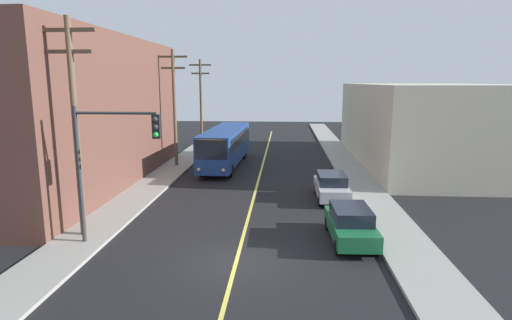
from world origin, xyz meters
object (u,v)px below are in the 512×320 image
object	(u,v)px
utility_pole_mid	(174,102)
traffic_signal_left_corner	(112,150)
utility_pole_near	(75,119)
city_bus	(225,145)
parked_car_silver	(331,186)
utility_pole_far	(201,98)
parked_car_green	(351,224)

from	to	relation	value
utility_pole_mid	traffic_signal_left_corner	distance (m)	17.48
traffic_signal_left_corner	utility_pole_mid	bearing A→B (deg)	96.14
utility_pole_near	traffic_signal_left_corner	world-z (taller)	utility_pole_near
utility_pole_near	traffic_signal_left_corner	distance (m)	2.50
city_bus	parked_car_silver	distance (m)	12.75
utility_pole_mid	utility_pole_far	bearing A→B (deg)	90.68
city_bus	utility_pole_near	world-z (taller)	utility_pole_near
parked_car_green	traffic_signal_left_corner	bearing A→B (deg)	-173.52
utility_pole_near	utility_pole_far	xyz separation A→B (m)	(-0.02, 28.29, -0.21)
utility_pole_mid	utility_pole_far	size ratio (longest dim) A/B	1.02
parked_car_green	utility_pole_far	bearing A→B (deg)	113.75
parked_car_green	utility_pole_far	world-z (taller)	utility_pole_far
city_bus	utility_pole_far	world-z (taller)	utility_pole_far
parked_car_silver	traffic_signal_left_corner	world-z (taller)	traffic_signal_left_corner
parked_car_green	utility_pole_mid	distance (m)	20.76
city_bus	utility_pole_far	size ratio (longest dim) A/B	1.31
utility_pole_near	traffic_signal_left_corner	size ratio (longest dim) A/B	1.63
parked_car_silver	utility_pole_far	xyz separation A→B (m)	(-12.20, 21.08, 4.48)
parked_car_silver	utility_pole_near	size ratio (longest dim) A/B	0.45
city_bus	utility_pole_near	bearing A→B (deg)	-103.93
parked_car_silver	city_bus	bearing A→B (deg)	128.62
parked_car_green	parked_car_silver	xyz separation A→B (m)	(-0.12, 6.92, 0.00)
city_bus	utility_pole_far	xyz separation A→B (m)	(-4.27, 11.15, 3.50)
parked_car_green	city_bus	bearing A→B (deg)	115.54
utility_pole_far	parked_car_green	bearing A→B (deg)	-66.25
traffic_signal_left_corner	parked_car_green	bearing A→B (deg)	6.48
parked_car_green	utility_pole_far	size ratio (longest dim) A/B	0.48
utility_pole_near	utility_pole_mid	size ratio (longest dim) A/B	1.02
utility_pole_mid	traffic_signal_left_corner	xyz separation A→B (m)	(1.87, -17.34, -1.13)
utility_pole_far	utility_pole_mid	bearing A→B (deg)	-89.32
parked_car_green	utility_pole_far	xyz separation A→B (m)	(-12.32, 28.00, 4.48)
parked_car_green	utility_pole_near	bearing A→B (deg)	-178.65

